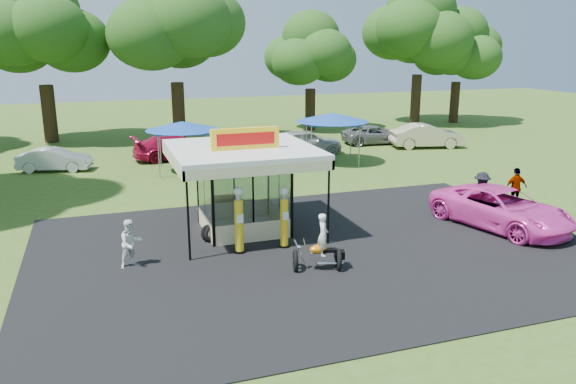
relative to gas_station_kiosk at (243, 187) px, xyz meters
name	(u,v)px	position (x,y,z in m)	size (l,w,h in m)	color
ground	(341,271)	(2.00, -4.99, -1.78)	(120.00, 120.00, 0.00)	#38581B
asphalt_apron	(318,250)	(2.00, -2.99, -1.76)	(20.00, 14.00, 0.04)	black
gas_station_kiosk	(243,187)	(0.00, 0.00, 0.00)	(5.40, 5.40, 4.18)	white
gas_pump_left	(239,222)	(-0.76, -2.35, -0.62)	(0.45, 0.45, 2.43)	black
gas_pump_right	(284,219)	(0.92, -2.33, -0.69)	(0.43, 0.43, 2.28)	black
motorcycle	(321,247)	(1.39, -4.69, -1.00)	(1.77, 1.19, 2.01)	black
spare_tires	(210,234)	(-1.52, -0.85, -1.46)	(0.83, 0.70, 0.67)	black
a_frame_sign	(538,219)	(11.11, -3.71, -1.35)	(0.48, 0.43, 0.86)	#593819
kiosk_car	(231,204)	(0.00, 2.21, -1.30)	(1.13, 2.82, 0.96)	yellow
pink_sedan	(501,208)	(9.90, -2.98, -0.98)	(2.67, 5.79, 1.61)	#FC44BE
spectator_west	(131,244)	(-4.45, -2.42, -0.96)	(0.80, 0.62, 1.64)	white
spectator_east_a	(481,194)	(10.13, -1.38, -0.82)	(1.25, 0.72, 1.93)	black
spectator_east_b	(516,188)	(12.41, -0.84, -0.86)	(1.08, 0.45, 1.84)	gray
bg_car_a	(54,160)	(-7.69, 13.97, -1.11)	(1.42, 4.08, 1.34)	silver
bg_car_b	(177,147)	(-0.49, 15.10, -0.99)	(2.23, 5.47, 1.59)	#AA0D34
bg_car_c	(304,142)	(7.73, 13.78, -0.92)	(2.03, 5.05, 1.72)	#ACABB0
bg_car_d	(375,135)	(14.12, 16.08, -1.11)	(2.23, 4.83, 1.34)	slate
bg_car_e	(427,136)	(16.86, 13.46, -0.94)	(1.78, 5.10, 1.68)	#C1B094
tent_west	(182,126)	(-0.60, 11.36, 0.85)	(4.17, 4.17, 2.91)	gray
tent_east	(332,118)	(8.45, 10.88, 1.02)	(4.43, 4.43, 3.09)	gray
oak_far_b	(41,39)	(-8.48, 24.59, 5.69)	(9.81, 9.81, 11.71)	black
oak_far_c	(175,33)	(0.64, 21.59, 6.12)	(10.57, 10.57, 12.45)	black
oak_far_d	(311,56)	(12.08, 24.04, 4.35)	(8.08, 8.08, 9.62)	black
oak_far_e	(419,35)	(22.41, 24.22, 6.10)	(10.37, 10.37, 12.35)	black
oak_far_f	(458,51)	(26.38, 23.94, 4.72)	(8.40, 8.40, 10.13)	black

